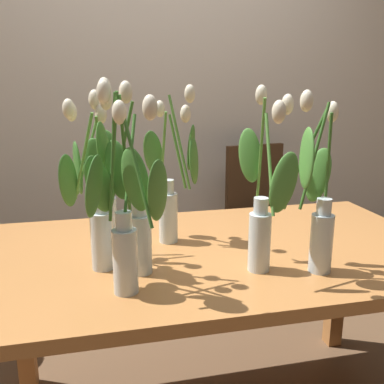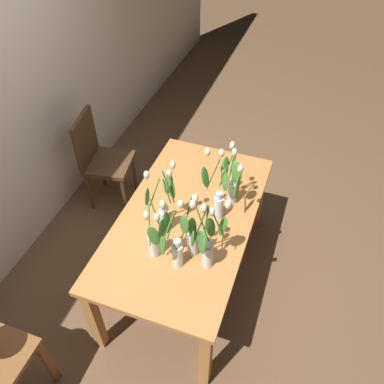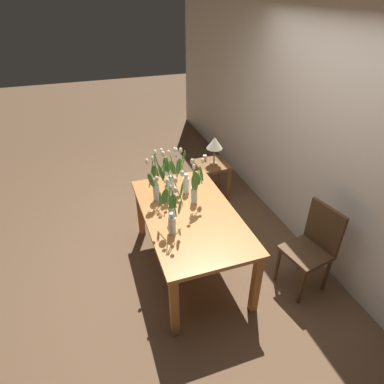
{
  "view_description": "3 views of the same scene",
  "coord_description": "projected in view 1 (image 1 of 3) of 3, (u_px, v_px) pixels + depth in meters",
  "views": [
    {
      "loc": [
        -0.39,
        -1.33,
        1.29
      ],
      "look_at": [
        -0.08,
        0.03,
        0.94
      ],
      "focal_mm": 39.45,
      "sensor_mm": 36.0,
      "label": 1
    },
    {
      "loc": [
        -1.7,
        -0.65,
        2.77
      ],
      "look_at": [
        0.1,
        -0.0,
        0.89
      ],
      "focal_mm": 36.39,
      "sensor_mm": 36.0,
      "label": 2
    },
    {
      "loc": [
        2.48,
        -0.83,
        2.66
      ],
      "look_at": [
        0.01,
        0.02,
        0.99
      ],
      "focal_mm": 30.19,
      "sensor_mm": 36.0,
      "label": 3
    }
  ],
  "objects": [
    {
      "name": "dining_table",
      "position": [
        217.0,
        272.0,
        1.5
      ],
      "size": [
        1.6,
        0.9,
        0.74
      ],
      "color": "#B7753D",
      "rests_on": "ground"
    },
    {
      "name": "tulip_vase_1",
      "position": [
        96.0,
        213.0,
        1.29
      ],
      "size": [
        0.16,
        0.14,
        0.52
      ],
      "color": "silver",
      "rests_on": "dining_table"
    },
    {
      "name": "tulip_vase_5",
      "position": [
        315.0,
        206.0,
        1.25
      ],
      "size": [
        0.21,
        0.18,
        0.54
      ],
      "color": "silver",
      "rests_on": "dining_table"
    },
    {
      "name": "tulip_vase_0",
      "position": [
        102.0,
        200.0,
        1.41
      ],
      "size": [
        0.16,
        0.16,
        0.54
      ],
      "color": "silver",
      "rests_on": "dining_table"
    },
    {
      "name": "tulip_vase_2",
      "position": [
        122.0,
        212.0,
        1.12
      ],
      "size": [
        0.23,
        0.23,
        0.57
      ],
      "color": "silver",
      "rests_on": "dining_table"
    },
    {
      "name": "dining_chair",
      "position": [
        261.0,
        210.0,
        2.68
      ],
      "size": [
        0.46,
        0.46,
        0.93
      ],
      "color": "#4C331E",
      "rests_on": "ground"
    },
    {
      "name": "tulip_vase_3",
      "position": [
        133.0,
        215.0,
        1.22
      ],
      "size": [
        0.16,
        0.21,
        0.55
      ],
      "color": "silver",
      "rests_on": "dining_table"
    },
    {
      "name": "tulip_vase_6",
      "position": [
        173.0,
        186.0,
        1.5
      ],
      "size": [
        0.21,
        0.18,
        0.56
      ],
      "color": "silver",
      "rests_on": "dining_table"
    },
    {
      "name": "room_wall_rear",
      "position": [
        155.0,
        77.0,
        2.72
      ],
      "size": [
        9.0,
        0.1,
        2.7
      ],
      "primitive_type": "cube",
      "color": "silver",
      "rests_on": "ground"
    },
    {
      "name": "tulip_vase_4",
      "position": [
        262.0,
        213.0,
        1.26
      ],
      "size": [
        0.11,
        0.28,
        0.56
      ],
      "color": "silver",
      "rests_on": "dining_table"
    }
  ]
}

